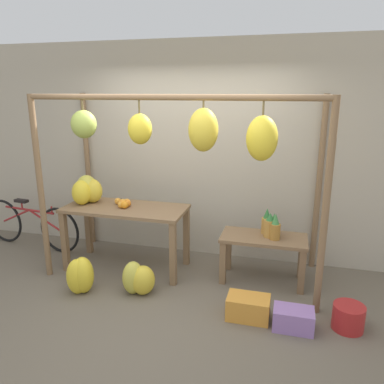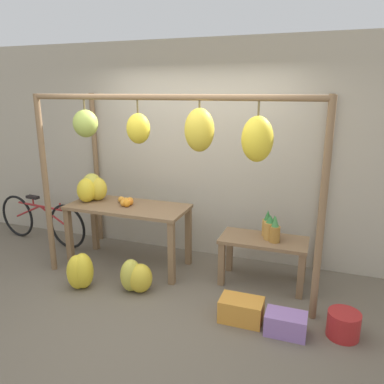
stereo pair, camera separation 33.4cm
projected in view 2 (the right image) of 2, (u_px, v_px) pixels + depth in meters
The scene contains 14 objects.
ground_plane at pixel (153, 308), 3.87m from camera, with size 20.00×20.00×0.00m, color #665B4C.
shop_wall_back at pixel (201, 152), 4.90m from camera, with size 8.00×0.08×2.80m.
stall_awning at pixel (182, 146), 3.89m from camera, with size 3.19×1.23×2.14m.
display_table_main at pixel (128, 215), 4.67m from camera, with size 1.50×0.66×0.80m.
display_table_side at pixel (263, 248), 4.27m from camera, with size 0.98×0.48×0.56m.
banana_pile_on_table at pixel (92, 188), 4.80m from camera, with size 0.41×0.44×0.35m.
orange_pile at pixel (126, 202), 4.64m from camera, with size 0.24×0.23×0.09m.
pineapple_cluster at pixel (271, 228), 4.20m from camera, with size 0.22×0.28×0.31m.
banana_pile_ground_left at pixel (80, 272), 4.23m from camera, with size 0.39×0.38×0.42m.
banana_pile_ground_right at pixel (136, 277), 4.17m from camera, with size 0.44×0.38×0.38m.
fruit_crate_white at pixel (241, 310), 3.64m from camera, with size 0.42×0.26×0.23m.
blue_bucket at pixel (343, 325), 3.40m from camera, with size 0.29×0.29×0.24m.
parked_bicycle at pixel (41, 220), 5.49m from camera, with size 1.66×0.24×0.69m.
fruit_crate_purple at pixel (286, 324), 3.44m from camera, with size 0.37×0.24×0.20m.
Camera 2 is at (1.53, -3.09, 2.18)m, focal length 35.00 mm.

